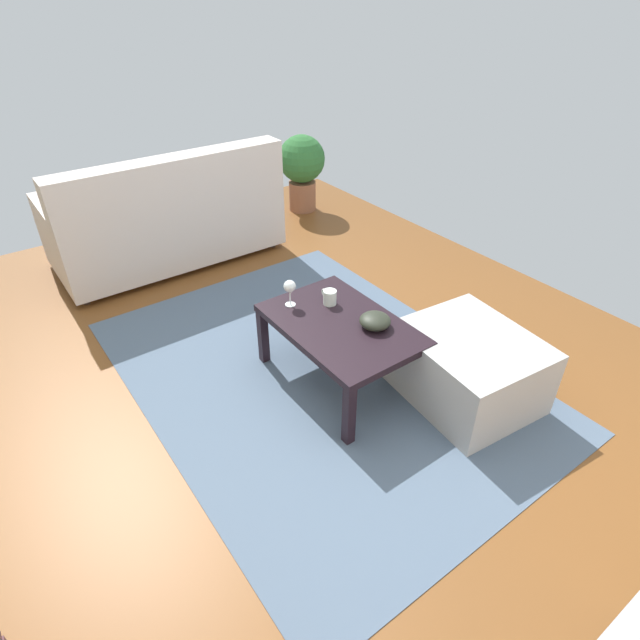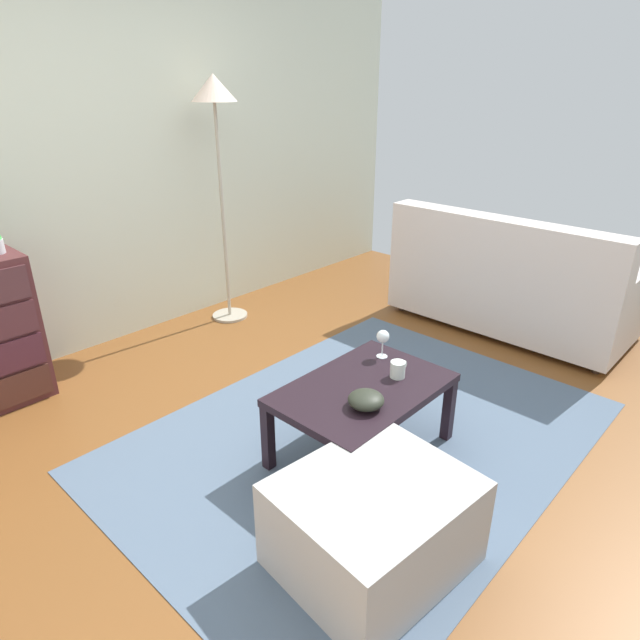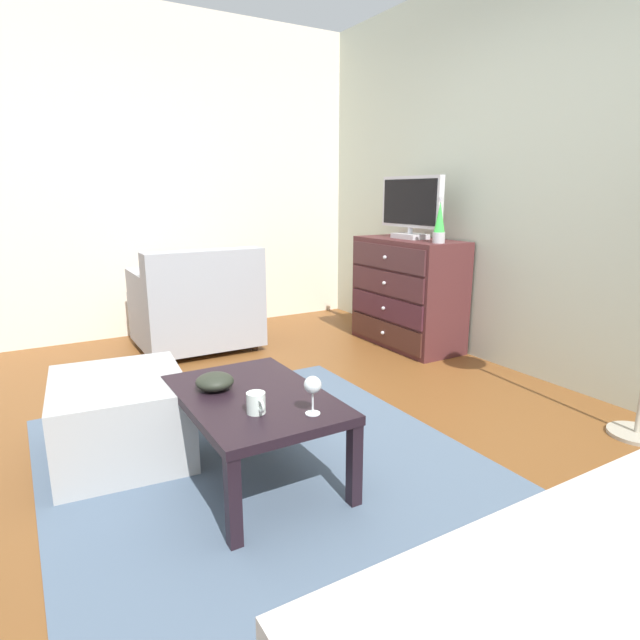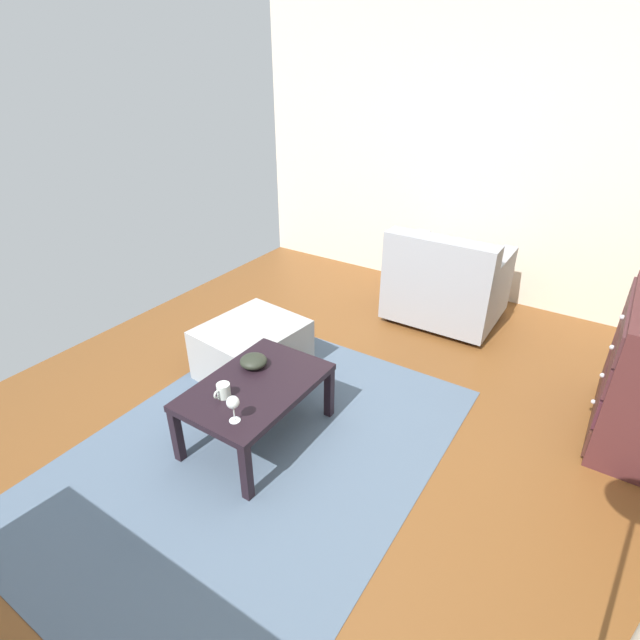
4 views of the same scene
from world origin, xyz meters
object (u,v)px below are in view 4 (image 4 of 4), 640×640
(coffee_table, at_px, (256,391))
(wine_glass, at_px, (233,403))
(bowl_decorative, at_px, (254,361))
(mug, at_px, (223,391))
(armchair, at_px, (446,284))
(ottoman, at_px, (252,350))

(coffee_table, xyz_separation_m, wine_glass, (0.31, 0.12, 0.17))
(wine_glass, distance_m, bowl_decorative, 0.52)
(mug, xyz_separation_m, bowl_decorative, (-0.33, -0.06, -0.00))
(coffee_table, distance_m, wine_glass, 0.37)
(coffee_table, distance_m, armchair, 2.11)
(mug, bearing_deg, ottoman, -150.22)
(wine_glass, relative_size, ottoman, 0.22)
(coffee_table, height_order, armchair, armchair)
(mug, bearing_deg, wine_glass, 57.74)
(armchair, bearing_deg, coffee_table, -11.05)
(coffee_table, bearing_deg, ottoman, -137.45)
(wine_glass, relative_size, bowl_decorative, 0.93)
(coffee_table, xyz_separation_m, bowl_decorative, (-0.14, -0.12, 0.09))
(wine_glass, height_order, ottoman, wine_glass)
(mug, relative_size, armchair, 0.13)
(coffee_table, bearing_deg, bowl_decorative, -137.65)
(ottoman, bearing_deg, armchair, 150.56)
(wine_glass, xyz_separation_m, armchair, (-2.38, 0.28, -0.16))
(bowl_decorative, height_order, ottoman, bowl_decorative)
(wine_glass, xyz_separation_m, bowl_decorative, (-0.45, -0.24, -0.08))
(wine_glass, height_order, mug, wine_glass)
(coffee_table, height_order, bowl_decorative, bowl_decorative)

